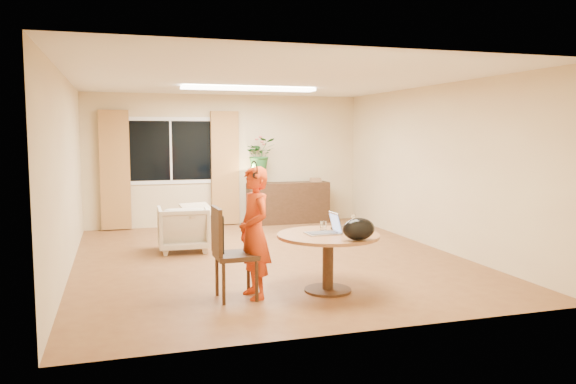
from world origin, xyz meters
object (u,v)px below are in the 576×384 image
at_px(sideboard, 288,203).
at_px(dining_table, 328,246).
at_px(dining_chair, 236,253).
at_px(child, 254,233).
at_px(armchair, 183,228).

bearing_deg(sideboard, dining_table, -101.72).
relative_size(dining_chair, child, 0.70).
distance_m(dining_table, sideboard, 5.01).
distance_m(dining_table, dining_chair, 1.08).
height_order(dining_chair, armchair, dining_chair).
bearing_deg(dining_table, dining_chair, 178.91).
relative_size(dining_chair, sideboard, 0.62).
bearing_deg(dining_table, child, 178.60).
bearing_deg(dining_chair, child, -1.36).
height_order(armchair, sideboard, sideboard).
bearing_deg(child, sideboard, 149.20).
xyz_separation_m(dining_table, child, (-0.87, 0.02, 0.20)).
height_order(child, armchair, child).
bearing_deg(armchair, sideboard, -136.31).
relative_size(child, armchair, 1.88).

